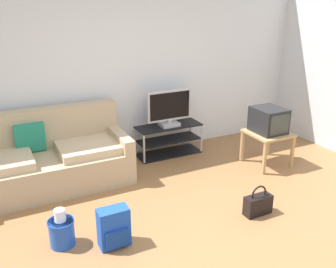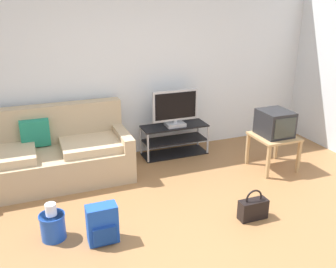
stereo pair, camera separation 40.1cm
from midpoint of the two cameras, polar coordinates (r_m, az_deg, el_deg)
The scene contains 10 objects.
ground_plane at distance 3.77m, azimuth 2.67°, elevation -16.67°, with size 9.00×9.80×0.02m, color olive.
wall_back at distance 5.35m, azimuth -10.10°, elevation 10.32°, with size 9.00×0.10×2.70m, color silver.
couch at distance 4.95m, azimuth -20.67°, elevation -3.89°, with size 2.05×0.90×0.93m.
tv_stand at distance 5.58m, azimuth -1.96°, elevation -0.92°, with size 0.98×0.38×0.46m.
flat_tv at distance 5.40m, azimuth -1.93°, elevation 3.92°, with size 0.69×0.22×0.54m.
side_table at distance 5.32m, azimuth 13.09°, elevation -0.49°, with size 0.55×0.55×0.49m.
crt_tv at distance 5.25m, azimuth 13.19°, elevation 2.08°, with size 0.39×0.44×0.35m.
backpack at distance 3.70m, azimuth -11.54°, elevation -14.06°, with size 0.29×0.24×0.40m.
handbag at distance 4.20m, azimuth 11.04°, elevation -10.64°, with size 0.31×0.13×0.35m.
cleaning_bucket at distance 3.85m, azimuth -19.09°, elevation -13.97°, with size 0.25×0.25×0.39m.
Camera 1 is at (-1.67, -2.53, 2.26)m, focal length 39.49 mm.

